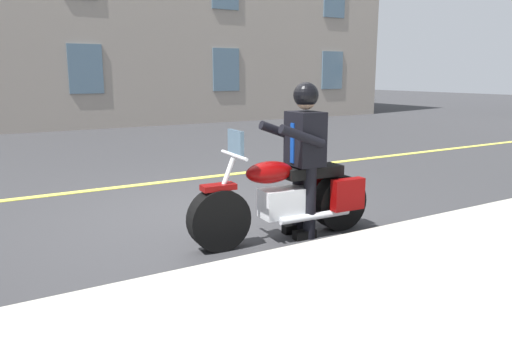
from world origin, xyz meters
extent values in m
plane|color=#333335|center=(0.00, 0.00, 0.00)|extent=(80.00, 80.00, 0.00)
cube|color=#E5DB4C|center=(0.00, -2.00, 0.01)|extent=(60.00, 0.16, 0.01)
cylinder|color=black|center=(0.45, 1.39, 0.33)|extent=(0.67, 0.24, 0.66)
cylinder|color=black|center=(-1.10, 1.47, 0.33)|extent=(0.67, 0.24, 0.66)
cube|color=silver|center=(-0.35, 1.43, 0.42)|extent=(0.57, 0.31, 0.32)
ellipsoid|color=#720505|center=(-0.15, 1.42, 0.78)|extent=(0.57, 0.31, 0.24)
cube|color=black|center=(-0.70, 1.45, 0.74)|extent=(0.71, 0.32, 0.12)
cube|color=#720505|center=(-1.04, 1.69, 0.48)|extent=(0.41, 0.14, 0.36)
cube|color=#720505|center=(-1.06, 1.25, 0.48)|extent=(0.41, 0.14, 0.36)
cylinder|color=silver|center=(0.43, 1.39, 0.60)|extent=(0.35, 0.07, 0.76)
cylinder|color=silver|center=(0.27, 1.40, 1.00)|extent=(0.07, 0.60, 0.04)
cube|color=#720505|center=(0.45, 1.39, 0.68)|extent=(0.37, 0.18, 0.06)
cylinder|color=silver|center=(-0.64, 1.61, 0.26)|extent=(0.90, 0.13, 0.08)
cube|color=slate|center=(0.25, 1.40, 1.12)|extent=(0.06, 0.32, 0.28)
cylinder|color=black|center=(-0.60, 1.57, 0.42)|extent=(0.14, 0.14, 0.84)
cube|color=black|center=(-0.54, 1.56, 0.05)|extent=(0.27, 0.12, 0.10)
cylinder|color=black|center=(-0.61, 1.33, 0.42)|extent=(0.14, 0.14, 0.84)
cube|color=black|center=(-0.55, 1.32, 0.05)|extent=(0.27, 0.12, 0.10)
cube|color=black|center=(-0.60, 1.45, 1.12)|extent=(0.34, 0.42, 0.60)
cube|color=navy|center=(-0.44, 1.44, 1.08)|extent=(0.03, 0.07, 0.44)
cylinder|color=black|center=(-0.41, 1.66, 1.18)|extent=(0.56, 0.13, 0.28)
cylinder|color=black|center=(-0.43, 1.22, 1.18)|extent=(0.56, 0.13, 0.28)
sphere|color=tan|center=(-0.60, 1.45, 1.55)|extent=(0.22, 0.22, 0.22)
sphere|color=black|center=(-0.60, 1.45, 1.60)|extent=(0.28, 0.28, 0.28)
cube|color=slate|center=(-11.06, -10.97, 2.00)|extent=(1.10, 0.06, 1.60)
cube|color=slate|center=(-5.90, -10.97, 2.00)|extent=(1.10, 0.06, 1.60)
cube|color=slate|center=(-0.74, -10.97, 2.00)|extent=(1.10, 0.06, 1.60)
camera|label=1|loc=(2.54, 5.75, 1.82)|focal=33.69mm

